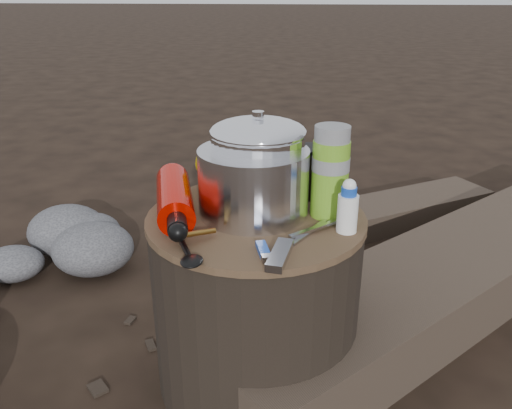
# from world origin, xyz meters

# --- Properties ---
(ground) EXTENTS (60.00, 60.00, 0.00)m
(ground) POSITION_xyz_m (0.00, 0.00, 0.00)
(ground) COLOR black
(ground) RESTS_ON ground
(stump) EXTENTS (0.49, 0.49, 0.45)m
(stump) POSITION_xyz_m (0.00, 0.00, 0.23)
(stump) COLOR black
(stump) RESTS_ON ground
(rock_ring) EXTENTS (0.45, 0.99, 0.20)m
(rock_ring) POSITION_xyz_m (-0.74, 0.17, 0.10)
(rock_ring) COLOR #515155
(rock_ring) RESTS_ON ground
(log_main) EXTENTS (1.75, 1.74, 0.18)m
(log_main) POSITION_xyz_m (0.70, 0.54, 0.09)
(log_main) COLOR #413429
(log_main) RESTS_ON ground
(log_small) EXTENTS (1.16, 0.85, 0.10)m
(log_small) POSITION_xyz_m (0.34, 0.91, 0.05)
(log_small) COLOR #413429
(log_small) RESTS_ON ground
(foil_windscreen) EXTENTS (0.25, 0.25, 0.15)m
(foil_windscreen) POSITION_xyz_m (-0.01, 0.01, 0.53)
(foil_windscreen) COLOR silver
(foil_windscreen) RESTS_ON stump
(camping_pot) EXTENTS (0.21, 0.21, 0.21)m
(camping_pot) POSITION_xyz_m (-0.00, 0.05, 0.56)
(camping_pot) COLOR white
(camping_pot) RESTS_ON stump
(fuel_bottle) EXTENTS (0.17, 0.34, 0.08)m
(fuel_bottle) POSITION_xyz_m (-0.18, -0.01, 0.49)
(fuel_bottle) COLOR #C80A00
(fuel_bottle) RESTS_ON stump
(thermos) EXTENTS (0.08, 0.08, 0.20)m
(thermos) POSITION_xyz_m (0.16, 0.02, 0.55)
(thermos) COLOR #6FAF25
(thermos) RESTS_ON stump
(travel_mug) EXTENTS (0.08, 0.08, 0.12)m
(travel_mug) POSITION_xyz_m (0.11, 0.14, 0.51)
(travel_mug) COLOR black
(travel_mug) RESTS_ON stump
(stuff_sack) EXTENTS (0.17, 0.14, 0.12)m
(stuff_sack) POSITION_xyz_m (-0.09, 0.19, 0.51)
(stuff_sack) COLOR #EBC600
(stuff_sack) RESTS_ON stump
(food_pouch) EXTENTS (0.12, 0.07, 0.15)m
(food_pouch) POSITION_xyz_m (-0.01, 0.19, 0.53)
(food_pouch) COLOR navy
(food_pouch) RESTS_ON stump
(lighter) EXTENTS (0.04, 0.08, 0.01)m
(lighter) POSITION_xyz_m (0.03, -0.17, 0.46)
(lighter) COLOR blue
(lighter) RESTS_ON stump
(multitool) EXTENTS (0.05, 0.12, 0.02)m
(multitool) POSITION_xyz_m (0.07, -0.19, 0.46)
(multitool) COLOR #A4A4A8
(multitool) RESTS_ON stump
(pot_grabber) EXTENTS (0.11, 0.13, 0.01)m
(pot_grabber) POSITION_xyz_m (0.12, -0.08, 0.46)
(pot_grabber) COLOR #A4A4A8
(pot_grabber) RESTS_ON stump
(spork) EXTENTS (0.11, 0.16, 0.01)m
(spork) POSITION_xyz_m (-0.13, -0.16, 0.46)
(spork) COLOR black
(spork) RESTS_ON stump
(squeeze_bottle) EXTENTS (0.04, 0.04, 0.10)m
(squeeze_bottle) POSITION_xyz_m (0.20, -0.06, 0.50)
(squeeze_bottle) COLOR white
(squeeze_bottle) RESTS_ON stump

